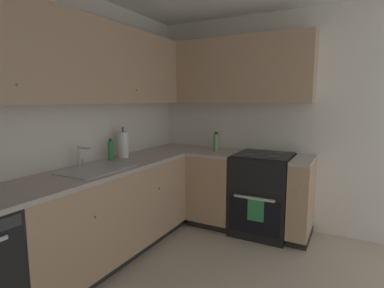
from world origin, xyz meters
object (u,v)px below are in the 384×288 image
(oven_range, at_px, (263,193))
(oil_bottle, at_px, (216,142))
(paper_towel_roll, at_px, (123,145))
(soap_bottle, at_px, (111,150))

(oven_range, xyz_separation_m, oil_bottle, (-0.02, 0.58, 0.55))
(oven_range, bearing_deg, paper_towel_roll, 123.28)
(soap_bottle, distance_m, paper_towel_roll, 0.18)
(oven_range, xyz_separation_m, paper_towel_roll, (-0.85, 1.29, 0.58))
(oven_range, height_order, oil_bottle, oil_bottle)
(oven_range, xyz_separation_m, soap_bottle, (-1.02, 1.31, 0.54))
(oven_range, height_order, soap_bottle, soap_bottle)
(oven_range, height_order, paper_towel_roll, paper_towel_roll)
(oil_bottle, bearing_deg, soap_bottle, 143.68)
(oven_range, relative_size, paper_towel_roll, 3.15)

